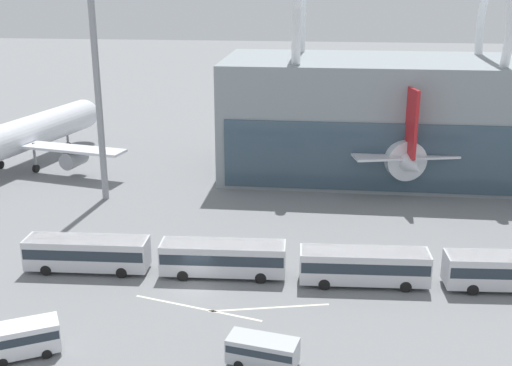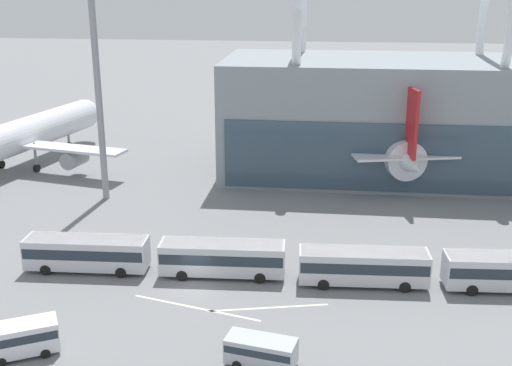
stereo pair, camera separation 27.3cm
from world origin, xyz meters
The scene contains 13 objects.
ground_plane centered at (0.00, 0.00, 0.00)m, with size 440.00×440.00×0.00m, color slate.
airliner_at_gate_near centered at (-31.61, 32.36, 4.70)m, with size 33.11×35.62×14.25m.
airliner_at_gate_far centered at (16.78, 42.51, 4.60)m, with size 39.01×43.50×13.53m.
shuttle_bus_0 centered at (-10.47, 2.04, 1.86)m, with size 11.35×3.31×3.15m.
shuttle_bus_1 centered at (2.08, 2.39, 1.86)m, with size 11.36×3.35×3.15m.
shuttle_bus_2 centered at (14.63, 2.14, 1.86)m, with size 11.36×3.38×3.15m.
shuttle_bus_3 centered at (27.18, 2.62, 1.86)m, with size 11.39×3.52×3.15m.
service_van_foreground centered at (7.10, -11.26, 1.25)m, with size 5.19×2.94×2.11m.
service_van_crossing centered at (-10.03, -11.93, 1.44)m, with size 5.49×4.32×2.47m.
floodlight_mast centered at (-15.58, 21.59, 15.57)m, with size 2.41×2.41×26.88m.
lane_stripe_0 centered at (6.79, -3.08, 0.00)m, with size 10.00×0.25×0.01m, color silver.
lane_stripe_4 centered at (0.91, -3.77, 0.00)m, with size 11.46×0.25×0.01m, color silver.
lane_stripe_5 centered at (-11.87, 7.63, 0.00)m, with size 9.61×0.25×0.01m, color silver.
Camera 1 is at (11.03, -49.73, 25.97)m, focal length 45.00 mm.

